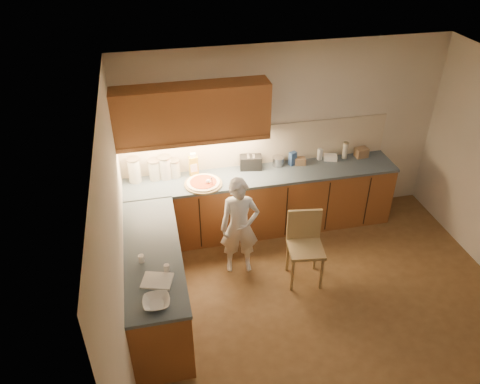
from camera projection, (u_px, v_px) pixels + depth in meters
The scene contains 24 objects.
room at pixel (344, 191), 4.64m from camera, with size 4.54×4.50×2.62m.
l_counter at pixel (230, 225), 6.16m from camera, with size 3.77×2.62×0.92m.
backsplash at pixel (258, 145), 6.45m from camera, with size 3.75×0.02×0.58m, color beige.
upper_cabinets at pixel (192, 113), 5.81m from camera, with size 1.95×0.36×0.73m.
pizza_on_board at pixel (203, 183), 6.13m from camera, with size 0.50×0.50×0.20m.
child at pixel (240, 227), 5.79m from camera, with size 0.49×0.32×1.34m, color silver.
wooden_chair at pixel (305, 242), 5.74m from camera, with size 0.48×0.48×0.94m.
mixing_bowl at pixel (156, 302), 4.37m from camera, with size 0.26×0.26×0.06m, color white.
canister_a at pixel (134, 170), 6.12m from camera, with size 0.17×0.17×0.35m.
canister_b at pixel (155, 169), 6.19m from camera, with size 0.16×0.16×0.29m.
canister_c at pixel (165, 167), 6.20m from camera, with size 0.17×0.17×0.32m.
canister_d at pixel (175, 168), 6.25m from camera, with size 0.16×0.16×0.25m.
oil_jug at pixel (194, 166), 6.24m from camera, with size 0.12×0.10×0.34m.
toaster at pixel (251, 162), 6.44m from camera, with size 0.32×0.22×0.20m.
steel_pot at pixel (278, 161), 6.53m from camera, with size 0.17×0.17×0.13m.
blue_box at pixel (293, 158), 6.53m from camera, with size 0.10×0.07×0.19m, color #305190.
card_box_a at pixel (300, 161), 6.56m from camera, with size 0.14×0.10×0.10m, color #977551.
white_bottle at pixel (320, 154), 6.66m from camera, with size 0.06×0.06×0.17m, color white.
flat_pack at pixel (330, 157), 6.68m from camera, with size 0.18×0.13×0.07m, color white.
tall_jar at pixel (345, 150), 6.67m from camera, with size 0.08×0.08×0.25m.
card_box_b at pixel (361, 152), 6.74m from camera, with size 0.17×0.14×0.14m, color tan.
dough_cloth at pixel (157, 281), 4.64m from camera, with size 0.29×0.23×0.02m, color silver.
spice_jar_a at pixel (141, 258), 4.87m from camera, with size 0.06×0.06×0.08m, color white.
spice_jar_b at pixel (167, 268), 4.76m from camera, with size 0.06×0.06×0.07m, color silver.
Camera 1 is at (-1.84, -3.57, 4.22)m, focal length 35.00 mm.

